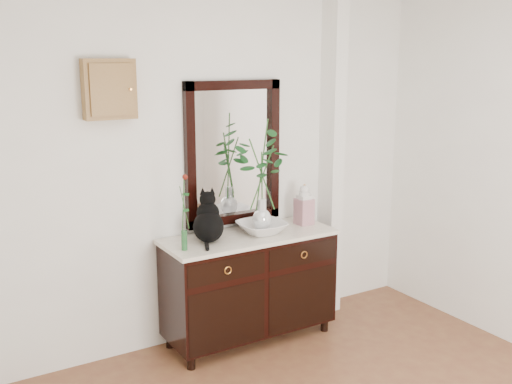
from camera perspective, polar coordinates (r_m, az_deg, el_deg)
wall_back at (r=4.57m, az=-3.34°, el=2.52°), size 3.60×0.04×2.70m
pilaster at (r=5.04m, az=7.21°, el=3.41°), size 0.12×0.20×2.70m
sideboard at (r=4.64m, az=-0.64°, el=-8.53°), size 1.33×0.52×0.82m
wall_mirror at (r=4.59m, az=-2.17°, el=3.72°), size 0.80×0.06×1.10m
key_cabinet at (r=4.14m, az=-13.80°, el=9.48°), size 0.35×0.10×0.40m
cat at (r=4.33m, az=-4.57°, el=-2.37°), size 0.36×0.39×0.36m
lotus_bowl at (r=4.55m, az=0.56°, el=-3.41°), size 0.36×0.36×0.09m
vase_branches at (r=4.45m, az=0.57°, el=1.63°), size 0.49×0.49×0.86m
bud_vase_rose at (r=4.12m, az=-6.92°, el=-1.90°), size 0.08×0.08×0.55m
ginger_jar at (r=4.78m, az=4.61°, el=-1.15°), size 0.13×0.13×0.33m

